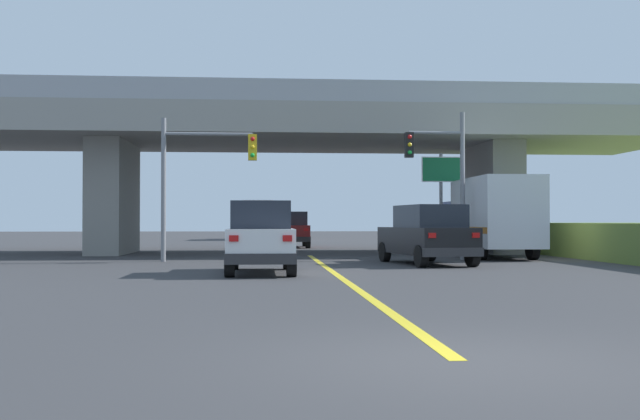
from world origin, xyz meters
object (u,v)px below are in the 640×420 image
object	(u,v)px
suv_crossing	(427,235)
highway_sign	(441,180)
semi_truck_distant	(258,219)
traffic_signal_farside	(197,169)
traffic_signal_nearside	(444,168)
box_truck	(491,216)
suv_lead	(261,238)
sedan_oncoming	(291,230)

from	to	relation	value
suv_crossing	highway_sign	bearing A→B (deg)	63.50
semi_truck_distant	suv_crossing	bearing A→B (deg)	-80.73
suv_crossing	traffic_signal_farside	world-z (taller)	traffic_signal_farside
traffic_signal_nearside	traffic_signal_farside	xyz separation A→B (m)	(-9.34, -0.55, -0.10)
suv_crossing	box_truck	world-z (taller)	box_truck
traffic_signal_nearside	traffic_signal_farside	bearing A→B (deg)	-176.66
suv_crossing	semi_truck_distant	world-z (taller)	semi_truck_distant
suv_lead	box_truck	size ratio (longest dim) A/B	0.58
sedan_oncoming	suv_lead	bearing A→B (deg)	-94.40
suv_lead	box_truck	xyz separation A→B (m)	(9.33, 8.73, 0.66)
suv_lead	box_truck	world-z (taller)	box_truck
suv_lead	suv_crossing	distance (m)	6.97
suv_lead	traffic_signal_farside	size ratio (longest dim) A/B	0.82
traffic_signal_farside	semi_truck_distant	size ratio (longest dim) A/B	0.74
suv_lead	sedan_oncoming	world-z (taller)	same
box_truck	traffic_signal_farside	size ratio (longest dim) A/B	1.40
suv_crossing	traffic_signal_nearside	distance (m)	4.14
traffic_signal_farside	highway_sign	world-z (taller)	traffic_signal_farside
traffic_signal_farside	semi_truck_distant	distance (m)	33.96
box_truck	highway_sign	xyz separation A→B (m)	(-1.65, 1.66, 1.58)
traffic_signal_nearside	semi_truck_distant	size ratio (longest dim) A/B	0.79
suv_lead	suv_crossing	size ratio (longest dim) A/B	0.84
suv_crossing	highway_sign	distance (m)	7.01
sedan_oncoming	highway_sign	distance (m)	12.90
box_truck	highway_sign	bearing A→B (deg)	134.84
traffic_signal_farside	traffic_signal_nearside	bearing A→B (deg)	3.34
sedan_oncoming	traffic_signal_nearside	world-z (taller)	traffic_signal_nearside
sedan_oncoming	traffic_signal_nearside	distance (m)	15.63
box_truck	semi_truck_distant	size ratio (longest dim) A/B	1.03
suv_crossing	suv_lead	bearing A→B (deg)	-153.20
suv_crossing	traffic_signal_farside	xyz separation A→B (m)	(-8.01, 2.49, 2.39)
traffic_signal_nearside	semi_truck_distant	world-z (taller)	traffic_signal_nearside
sedan_oncoming	traffic_signal_farside	size ratio (longest dim) A/B	0.84
suv_lead	box_truck	distance (m)	12.79
suv_lead	suv_crossing	world-z (taller)	same
suv_lead	traffic_signal_farside	world-z (taller)	traffic_signal_farside
suv_lead	sedan_oncoming	distance (m)	21.64
traffic_signal_farside	semi_truck_distant	xyz separation A→B (m)	(2.08, 33.85, -1.76)
suv_crossing	sedan_oncoming	size ratio (longest dim) A/B	1.15
box_truck	semi_truck_distant	bearing A→B (deg)	106.86
traffic_signal_farside	highway_sign	xyz separation A→B (m)	(10.03, 3.84, -0.16)
suv_lead	traffic_signal_nearside	distance (m)	10.26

